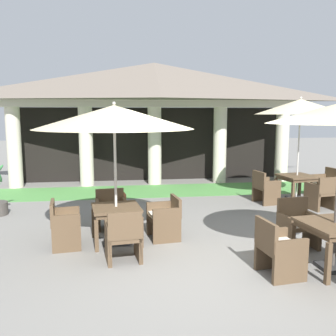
# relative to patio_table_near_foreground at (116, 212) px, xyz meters

# --- Properties ---
(ground_plane) EXTENTS (60.00, 60.00, 0.00)m
(ground_plane) POSITION_rel_patio_table_near_foreground_xyz_m (1.32, -1.22, -0.60)
(ground_plane) COLOR gray
(background_pavilion) EXTENTS (10.45, 2.88, 4.11)m
(background_pavilion) POSITION_rel_patio_table_near_foreground_xyz_m (1.32, 5.93, 2.54)
(background_pavilion) COLOR beige
(background_pavilion) RESTS_ON ground
(lawn_strip) EXTENTS (12.25, 1.97, 0.01)m
(lawn_strip) POSITION_rel_patio_table_near_foreground_xyz_m (1.32, 4.64, -0.60)
(lawn_strip) COLOR #519347
(lawn_strip) RESTS_ON ground
(patio_table_near_foreground) EXTENTS (0.97, 0.97, 0.70)m
(patio_table_near_foreground) POSITION_rel_patio_table_near_foreground_xyz_m (0.00, 0.00, 0.00)
(patio_table_near_foreground) COLOR brown
(patio_table_near_foreground) RESTS_ON ground
(patio_umbrella_near_foreground) EXTENTS (2.91, 2.91, 2.64)m
(patio_umbrella_near_foreground) POSITION_rel_patio_table_near_foreground_xyz_m (0.00, 0.00, 1.75)
(patio_umbrella_near_foreground) COLOR #2D2D2D
(patio_umbrella_near_foreground) RESTS_ON ground
(patio_chair_near_foreground_north) EXTENTS (0.68, 0.60, 0.81)m
(patio_chair_near_foreground_north) POSITION_rel_patio_table_near_foreground_xyz_m (-0.12, 0.94, -0.20)
(patio_chair_near_foreground_north) COLOR brown
(patio_chair_near_foreground_north) RESTS_ON ground
(patio_chair_near_foreground_west) EXTENTS (0.58, 0.70, 0.86)m
(patio_chair_near_foreground_west) POSITION_rel_patio_table_near_foreground_xyz_m (-0.95, -0.12, -0.18)
(patio_chair_near_foreground_west) COLOR brown
(patio_chair_near_foreground_west) RESTS_ON ground
(patio_chair_near_foreground_east) EXTENTS (0.63, 0.69, 0.82)m
(patio_chair_near_foreground_east) POSITION_rel_patio_table_near_foreground_xyz_m (0.94, 0.12, -0.19)
(patio_chair_near_foreground_east) COLOR brown
(patio_chair_near_foreground_east) RESTS_ON ground
(patio_chair_near_foreground_south) EXTENTS (0.63, 0.61, 0.89)m
(patio_chair_near_foreground_south) POSITION_rel_patio_table_near_foreground_xyz_m (0.12, -0.95, -0.19)
(patio_chair_near_foreground_south) COLOR brown
(patio_chair_near_foreground_south) RESTS_ON ground
(patio_table_mid_left) EXTENTS (1.07, 1.07, 0.75)m
(patio_table_mid_left) POSITION_rel_patio_table_near_foreground_xyz_m (3.37, -1.71, 0.05)
(patio_table_mid_left) COLOR brown
(patio_table_mid_left) RESTS_ON ground
(patio_chair_mid_left_north) EXTENTS (0.69, 0.57, 0.90)m
(patio_chair_mid_left_north) POSITION_rel_patio_table_near_foreground_xyz_m (3.26, -0.73, -0.18)
(patio_chair_mid_left_north) COLOR brown
(patio_chair_mid_left_north) RESTS_ON ground
(patio_chair_mid_left_west) EXTENTS (0.62, 0.67, 0.87)m
(patio_chair_mid_left_west) POSITION_rel_patio_table_near_foreground_xyz_m (2.40, -1.82, -0.19)
(patio_chair_mid_left_west) COLOR brown
(patio_chair_mid_left_west) RESTS_ON ground
(patio_table_mid_right) EXTENTS (1.01, 1.01, 0.73)m
(patio_table_mid_right) POSITION_rel_patio_table_near_foreground_xyz_m (5.00, 2.77, 0.02)
(patio_table_mid_right) COLOR brown
(patio_table_mid_right) RESTS_ON ground
(patio_umbrella_mid_right) EXTENTS (2.46, 2.46, 2.88)m
(patio_umbrella_mid_right) POSITION_rel_patio_table_near_foreground_xyz_m (5.00, 2.77, 1.99)
(patio_umbrella_mid_right) COLOR #2D2D2D
(patio_umbrella_mid_right) RESTS_ON ground
(patio_chair_mid_right_east) EXTENTS (0.65, 0.72, 0.87)m
(patio_chair_mid_right_east) POSITION_rel_patio_table_near_foreground_xyz_m (6.00, 2.93, -0.19)
(patio_chair_mid_right_east) COLOR brown
(patio_chair_mid_right_east) RESTS_ON ground
(patio_chair_mid_right_west) EXTENTS (0.62, 0.70, 0.89)m
(patio_chair_mid_right_west) POSITION_rel_patio_table_near_foreground_xyz_m (4.01, 2.60, -0.18)
(patio_chair_mid_right_west) COLOR brown
(patio_chair_mid_right_west) RESTS_ON ground
(patio_chair_mid_right_south) EXTENTS (0.65, 0.67, 0.87)m
(patio_chair_mid_right_south) POSITION_rel_patio_table_near_foreground_xyz_m (5.17, 1.78, -0.19)
(patio_chair_mid_right_south) COLOR brown
(patio_chair_mid_right_south) RESTS_ON ground
(terracotta_urn) EXTENTS (0.31, 0.31, 0.41)m
(terracotta_urn) POSITION_rel_patio_table_near_foreground_xyz_m (0.11, 3.21, -0.43)
(terracotta_urn) COLOR #9E5633
(terracotta_urn) RESTS_ON ground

